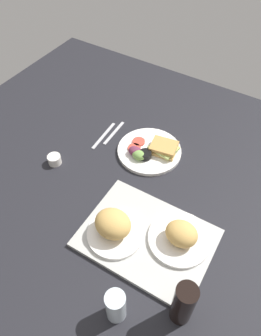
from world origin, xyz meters
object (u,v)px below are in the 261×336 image
knife (104,135)px  drinking_glass (116,306)px  bread_plate_near (181,236)px  bread_plate_far (114,227)px  plate_with_salad (150,151)px  serving_tray (147,238)px  fork (114,133)px  soda_bottle (183,304)px  espresso_cup (54,160)px

knife → drinking_glass: bearing=33.9°
bread_plate_near → bread_plate_far: size_ratio=1.10×
drinking_glass → plate_with_salad: bearing=-69.1°
serving_tray → bread_plate_far: 12.76cm
drinking_glass → fork: drinking_glass is taller
bread_plate_far → fork: 53.56cm
serving_tray → knife: (43.38, -35.48, -0.55)cm
bread_plate_near → soda_bottle: 24.48cm
bread_plate_near → soda_bottle: soda_bottle is taller
drinking_glass → bread_plate_far: bearing=-54.8°
drinking_glass → soda_bottle: bearing=-149.2°
serving_tray → bread_plate_near: bread_plate_near is taller
bread_plate_far → soda_bottle: bearing=159.4°
soda_bottle → espresso_cup: bearing=-20.8°
serving_tray → drinking_glass: size_ratio=3.46×
serving_tray → espresso_cup: 52.54cm
drinking_glass → soda_bottle: (-16.40, -9.78, 2.99)cm
drinking_glass → espresso_cup: drinking_glass is taller
drinking_glass → soda_bottle: 19.33cm
bread_plate_near → bread_plate_far: bread_plate_far is taller
serving_tray → knife: bearing=-39.3°
serving_tray → bread_plate_far: size_ratio=2.26×
espresso_cup → drinking_glass: bearing=146.3°
drinking_glass → knife: 78.61cm
bread_plate_near → plate_with_salad: bearing=-47.1°
serving_tray → bread_plate_far: bread_plate_far is taller
bread_plate_near → drinking_glass: (5.65, 31.26, 1.72)cm
bread_plate_near → bread_plate_far: 23.05cm
espresso_cup → fork: size_ratio=0.33×
fork → bread_plate_far: bearing=31.3°
bread_plate_far → drinking_glass: 26.58cm
drinking_glass → espresso_cup: 67.44cm
bread_plate_far → plate_with_salad: bearing=-77.8°
bread_plate_near → espresso_cup: 62.01cm
bread_plate_near → fork: size_ratio=1.28×
bread_plate_near → knife: (53.63, -30.69, -4.53)cm
soda_bottle → fork: 83.72cm
plate_with_salad → fork: bearing=-6.7°
soda_bottle → bread_plate_far: bearing=-20.6°
bread_plate_far → knife: bearing=-50.9°
plate_with_salad → soda_bottle: 67.88cm
bread_plate_near → knife: bearing=-29.8°
serving_tray → espresso_cup: bearing=-11.9°
serving_tray → bread_plate_near: (-10.26, -4.78, 3.98)cm
bread_plate_far → knife: 52.14cm
bread_plate_near → plate_with_salad: size_ratio=0.78×
serving_tray → plate_with_salad: plate_with_salad is taller
plate_with_salad → bread_plate_far: bearing=102.2°
plate_with_salad → fork: plate_with_salad is taller
plate_with_salad → fork: size_ratio=1.64×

